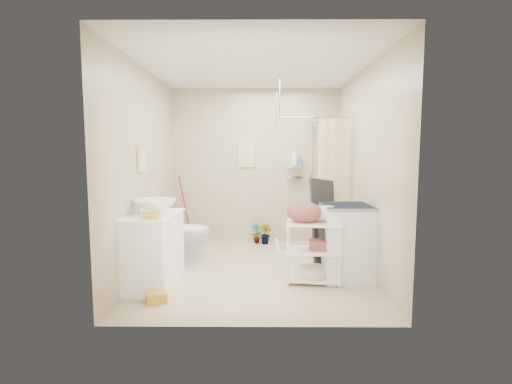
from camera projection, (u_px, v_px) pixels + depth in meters
floor at (254, 270)px, 4.86m from camera, size 3.20×3.20×0.00m
ceiling at (254, 66)px, 4.58m from camera, size 2.80×3.20×0.04m
wall_back at (255, 166)px, 6.31m from camera, size 2.80×0.04×2.60m
wall_front at (252, 180)px, 3.13m from camera, size 2.80×0.04×2.60m
wall_left at (145, 171)px, 4.73m from camera, size 0.04×3.20×2.60m
wall_right at (364, 171)px, 4.71m from camera, size 0.04×3.20×2.60m
vanity at (154, 249)px, 4.28m from camera, size 0.56×0.96×0.83m
sink at (155, 206)px, 4.27m from camera, size 0.50×0.50×0.17m
counter_basket at (152, 214)px, 3.93m from camera, size 0.17×0.13×0.09m
floor_basket at (157, 295)px, 3.79m from camera, size 0.35×0.31×0.15m
toilet at (181, 232)px, 5.22m from camera, size 0.84×0.51×0.84m
mop at (183, 209)px, 6.30m from camera, size 0.12×0.12×1.14m
potted_plant_a at (256, 233)px, 6.28m from camera, size 0.19×0.14×0.34m
potted_plant_b at (266, 234)px, 6.21m from camera, size 0.25×0.25×0.35m
hanging_towel at (246, 155)px, 6.27m from camera, size 0.28×0.03×0.42m
towel_ring at (141, 158)px, 4.51m from camera, size 0.04×0.22×0.34m
tp_holder at (150, 215)px, 4.84m from camera, size 0.08×0.12×0.14m
shower at (309, 184)px, 5.79m from camera, size 1.10×1.10×2.10m
shampoo_bottle_a at (294, 157)px, 6.21m from camera, size 0.13×0.13×0.27m
shampoo_bottle_b at (300, 161)px, 6.20m from camera, size 0.08×0.08×0.15m
washing_machine at (347, 242)px, 4.51m from camera, size 0.63×0.65×0.90m
laundry_rack at (314, 246)px, 4.35m from camera, size 0.68×0.45×0.87m
ironing_board at (324, 224)px, 4.75m from camera, size 0.36×0.24×1.23m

